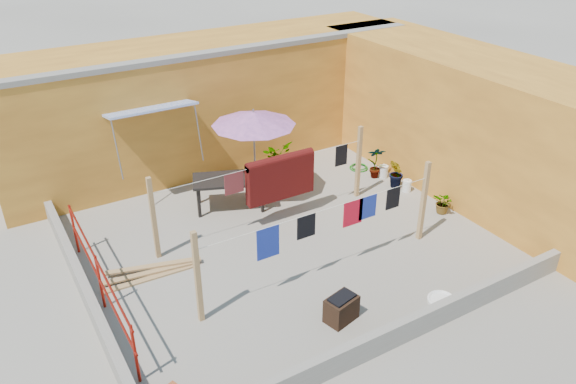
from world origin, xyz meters
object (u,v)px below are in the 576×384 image
at_px(plant_back_a, 277,157).
at_px(brazier, 341,308).
at_px(outdoor_table, 229,181).
at_px(water_jug_b, 383,171).
at_px(white_basin, 442,300).
at_px(water_jug_a, 407,186).
at_px(patio_umbrella, 254,119).
at_px(green_hose, 359,167).

bearing_deg(plant_back_a, brazier, -109.07).
height_order(outdoor_table, water_jug_b, outdoor_table).
bearing_deg(white_basin, plant_back_a, 89.04).
xyz_separation_m(white_basin, plant_back_a, (0.10, 6.14, 0.37)).
distance_m(outdoor_table, plant_back_a, 2.18).
relative_size(white_basin, water_jug_a, 1.54).
bearing_deg(patio_umbrella, water_jug_a, -24.22).
bearing_deg(green_hose, water_jug_a, -81.58).
distance_m(patio_umbrella, water_jug_b, 3.93).
bearing_deg(plant_back_a, patio_umbrella, -138.12).
xyz_separation_m(brazier, white_basin, (1.83, -0.56, -0.20)).
distance_m(patio_umbrella, brazier, 4.92).
xyz_separation_m(patio_umbrella, plant_back_a, (1.19, 1.07, -1.64)).
xyz_separation_m(outdoor_table, water_jug_b, (4.07, -0.61, -0.53)).
distance_m(brazier, white_basin, 1.92).
xyz_separation_m(brazier, water_jug_a, (4.13, 2.99, -0.09)).
xyz_separation_m(water_jug_b, green_hose, (-0.24, 0.72, -0.13)).
relative_size(outdoor_table, green_hose, 3.66).
height_order(patio_umbrella, green_hose, patio_umbrella).
height_order(water_jug_a, water_jug_b, water_jug_b).
bearing_deg(patio_umbrella, green_hose, 1.73).
xyz_separation_m(white_basin, water_jug_a, (2.30, 3.55, 0.10)).
distance_m(brazier, green_hose, 6.03).
relative_size(brazier, water_jug_b, 1.72).
bearing_deg(green_hose, patio_umbrella, -178.27).
bearing_deg(brazier, water_jug_b, 43.28).
height_order(outdoor_table, green_hose, outdoor_table).
relative_size(water_jug_a, plant_back_a, 0.41).
relative_size(outdoor_table, white_basin, 3.50).
height_order(brazier, water_jug_a, brazier).
distance_m(patio_umbrella, outdoor_table, 1.53).
distance_m(white_basin, water_jug_a, 4.23).
bearing_deg(white_basin, green_hose, 68.26).
distance_m(outdoor_table, brazier, 4.52).
bearing_deg(water_jug_b, white_basin, -117.35).
bearing_deg(water_jug_b, patio_umbrella, 169.53).
height_order(patio_umbrella, water_jug_b, patio_umbrella).
xyz_separation_m(water_jug_a, green_hose, (-0.24, 1.62, -0.12)).
distance_m(white_basin, water_jug_b, 5.01).
height_order(outdoor_table, water_jug_a, outdoor_table).
xyz_separation_m(water_jug_a, plant_back_a, (-2.20, 2.59, 0.27)).
bearing_deg(white_basin, outdoor_table, 109.31).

